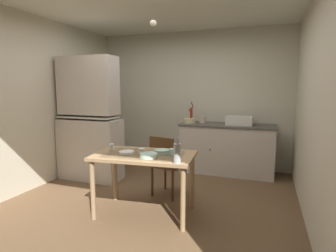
% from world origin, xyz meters
% --- Properties ---
extents(ground_plane, '(5.03, 5.03, 0.00)m').
position_xyz_m(ground_plane, '(0.00, 0.00, 0.00)').
color(ground_plane, brown).
extents(wall_back, '(3.86, 0.10, 2.60)m').
position_xyz_m(wall_back, '(0.00, 2.07, 1.30)').
color(wall_back, beige).
rests_on(wall_back, ground).
extents(wall_left, '(0.10, 4.13, 2.60)m').
position_xyz_m(wall_left, '(-1.93, 0.00, 1.30)').
color(wall_left, beige).
rests_on(wall_left, ground).
extents(wall_right, '(0.10, 4.13, 2.60)m').
position_xyz_m(wall_right, '(1.93, 0.00, 1.30)').
color(wall_right, beige).
rests_on(wall_right, ground).
extents(hutch_cabinet, '(1.05, 0.45, 2.02)m').
position_xyz_m(hutch_cabinet, '(-1.34, 0.58, 0.95)').
color(hutch_cabinet, beige).
rests_on(hutch_cabinet, ground).
extents(counter_cabinet, '(1.65, 0.64, 0.88)m').
position_xyz_m(counter_cabinet, '(0.77, 1.70, 0.44)').
color(counter_cabinet, beige).
rests_on(counter_cabinet, ground).
extents(sink_basin, '(0.44, 0.34, 0.15)m').
position_xyz_m(sink_basin, '(0.97, 1.70, 0.96)').
color(sink_basin, silver).
rests_on(sink_basin, counter_cabinet).
extents(hand_pump, '(0.05, 0.27, 0.39)m').
position_xyz_m(hand_pump, '(0.09, 1.74, 1.05)').
color(hand_pump, maroon).
rests_on(hand_pump, counter_cabinet).
extents(mixing_bowl_counter, '(0.20, 0.20, 0.08)m').
position_xyz_m(mixing_bowl_counter, '(0.08, 1.65, 0.92)').
color(mixing_bowl_counter, beige).
rests_on(mixing_bowl_counter, counter_cabinet).
extents(stoneware_crock, '(0.13, 0.13, 0.12)m').
position_xyz_m(stoneware_crock, '(0.31, 1.75, 0.94)').
color(stoneware_crock, beige).
rests_on(stoneware_crock, counter_cabinet).
extents(dining_table, '(1.24, 0.82, 0.75)m').
position_xyz_m(dining_table, '(0.07, -0.30, 0.65)').
color(dining_table, '#A48058').
rests_on(dining_table, ground).
extents(chair_far_side, '(0.48, 0.48, 0.87)m').
position_xyz_m(chair_far_side, '(0.13, 0.29, 0.47)').
color(chair_far_side, '#51301D').
rests_on(chair_far_side, ground).
extents(serving_bowl_wide, '(0.18, 0.18, 0.05)m').
position_xyz_m(serving_bowl_wide, '(0.26, -0.23, 0.77)').
color(serving_bowl_wide, '#ADD1C1').
rests_on(serving_bowl_wide, dining_table).
extents(soup_bowl_small, '(0.18, 0.18, 0.03)m').
position_xyz_m(soup_bowl_small, '(-0.14, -0.37, 0.76)').
color(soup_bowl_small, white).
rests_on(soup_bowl_small, dining_table).
extents(sauce_dish, '(0.20, 0.20, 0.05)m').
position_xyz_m(sauce_dish, '(0.19, -0.45, 0.77)').
color(sauce_dish, '#ADD1C1').
rests_on(sauce_dish, dining_table).
extents(mug_tall, '(0.07, 0.07, 0.06)m').
position_xyz_m(mug_tall, '(0.03, -0.31, 0.78)').
color(mug_tall, white).
rests_on(mug_tall, dining_table).
extents(teacup_cream, '(0.09, 0.09, 0.08)m').
position_xyz_m(teacup_cream, '(0.42, -0.27, 0.79)').
color(teacup_cream, '#ADD1C1').
rests_on(teacup_cream, dining_table).
extents(teacup_mint, '(0.06, 0.06, 0.08)m').
position_xyz_m(teacup_mint, '(-0.40, -0.27, 0.79)').
color(teacup_mint, white).
rests_on(teacup_mint, dining_table).
extents(glass_bottle, '(0.08, 0.08, 0.28)m').
position_xyz_m(glass_bottle, '(0.56, -0.55, 0.86)').
color(glass_bottle, '#B7BCC1').
rests_on(glass_bottle, dining_table).
extents(table_knife, '(0.06, 0.21, 0.00)m').
position_xyz_m(table_knife, '(0.09, -0.12, 0.75)').
color(table_knife, silver).
rests_on(table_knife, dining_table).
extents(teaspoon_near_bowl, '(0.13, 0.03, 0.00)m').
position_xyz_m(teaspoon_near_bowl, '(-0.20, -0.16, 0.75)').
color(teaspoon_near_bowl, beige).
rests_on(teaspoon_near_bowl, dining_table).
extents(teaspoon_by_cup, '(0.15, 0.08, 0.00)m').
position_xyz_m(teaspoon_by_cup, '(0.41, -0.11, 0.75)').
color(teaspoon_by_cup, beige).
rests_on(teaspoon_by_cup, dining_table).
extents(pendant_bulb, '(0.08, 0.08, 0.08)m').
position_xyz_m(pendant_bulb, '(0.07, -0.02, 2.30)').
color(pendant_bulb, '#F9EFCC').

